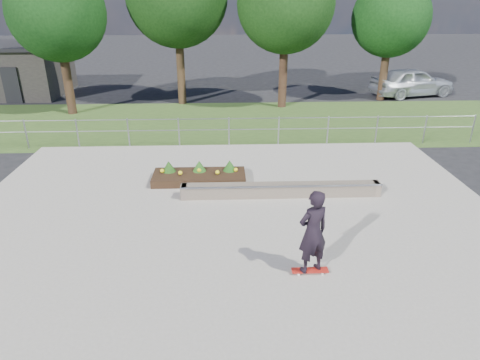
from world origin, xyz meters
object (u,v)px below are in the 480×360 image
(parked_car, at_px, (412,82))
(skateboarder, at_px, (313,232))
(grind_ledge, at_px, (281,190))
(planter_bed, at_px, (199,175))

(parked_car, bearing_deg, skateboarder, 137.22)
(grind_ledge, distance_m, planter_bed, 2.84)
(planter_bed, bearing_deg, skateboarder, -63.03)
(planter_bed, distance_m, parked_car, 17.44)
(grind_ledge, relative_size, planter_bed, 2.00)
(skateboarder, bearing_deg, planter_bed, 116.97)
(grind_ledge, xyz_separation_m, skateboarder, (0.14, -3.90, 0.82))
(grind_ledge, bearing_deg, skateboarder, -87.96)
(grind_ledge, relative_size, skateboarder, 3.02)
(parked_car, bearing_deg, grind_ledge, 130.49)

